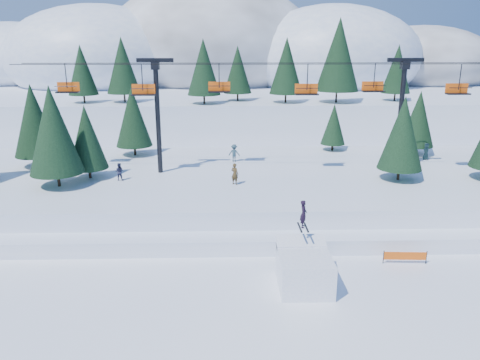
{
  "coord_description": "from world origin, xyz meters",
  "views": [
    {
      "loc": [
        -2.79,
        -24.05,
        14.01
      ],
      "look_at": [
        -1.95,
        6.0,
        5.2
      ],
      "focal_mm": 35.0,
      "sensor_mm": 36.0,
      "label": 1
    }
  ],
  "objects_px": {
    "chairlift": "(275,98)",
    "banner_far": "(425,247)",
    "jump_kicker": "(304,268)",
    "banner_near": "(405,256)"
  },
  "relations": [
    {
      "from": "jump_kicker",
      "to": "banner_near",
      "type": "bearing_deg",
      "value": 20.52
    },
    {
      "from": "banner_near",
      "to": "chairlift",
      "type": "bearing_deg",
      "value": 117.26
    },
    {
      "from": "jump_kicker",
      "to": "chairlift",
      "type": "distance_m",
      "value": 18.83
    },
    {
      "from": "jump_kicker",
      "to": "banner_near",
      "type": "xyz_separation_m",
      "value": [
        7.15,
        2.67,
        -0.61
      ]
    },
    {
      "from": "jump_kicker",
      "to": "banner_far",
      "type": "xyz_separation_m",
      "value": [
        9.08,
        4.09,
        -0.61
      ]
    },
    {
      "from": "chairlift",
      "to": "banner_near",
      "type": "height_order",
      "value": "chairlift"
    },
    {
      "from": "chairlift",
      "to": "banner_far",
      "type": "xyz_separation_m",
      "value": [
        9.3,
        -12.87,
        -8.78
      ]
    },
    {
      "from": "jump_kicker",
      "to": "chairlift",
      "type": "bearing_deg",
      "value": 90.73
    },
    {
      "from": "chairlift",
      "to": "banner_near",
      "type": "xyz_separation_m",
      "value": [
        7.36,
        -14.29,
        -8.78
      ]
    },
    {
      "from": "chairlift",
      "to": "banner_far",
      "type": "height_order",
      "value": "chairlift"
    }
  ]
}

